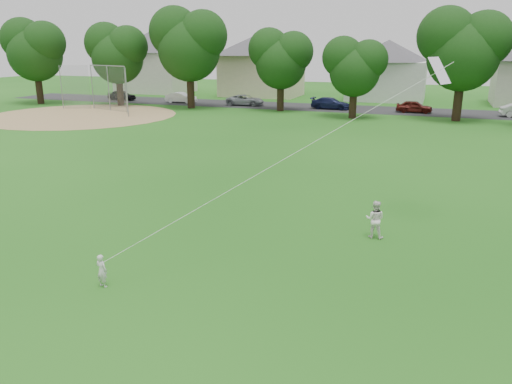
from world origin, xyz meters
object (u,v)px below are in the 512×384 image
(older_boy, at_px, (375,219))
(baseball_backstop, at_px, (104,89))
(kite, at_px, (292,155))
(toddler, at_px, (102,271))

(older_boy, bearing_deg, baseball_backstop, -39.83)
(kite, bearing_deg, toddler, -132.79)
(kite, relative_size, baseball_backstop, 1.34)
(toddler, xyz_separation_m, older_boy, (6.69, 6.37, 0.19))
(older_boy, distance_m, baseball_backstop, 40.04)
(kite, distance_m, baseball_backstop, 39.47)
(toddler, xyz_separation_m, baseball_backstop, (-23.52, 32.61, 1.76))
(older_boy, distance_m, kite, 4.02)
(toddler, distance_m, kite, 6.68)
(kite, bearing_deg, baseball_backstop, 134.54)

